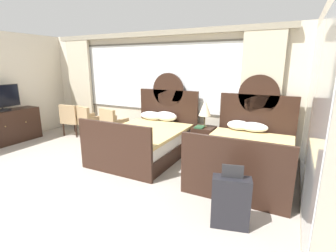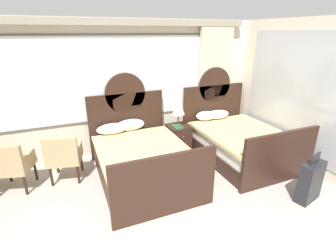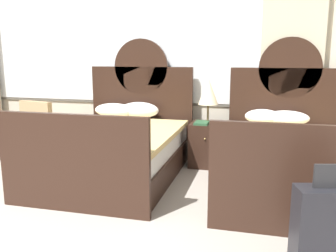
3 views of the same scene
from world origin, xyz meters
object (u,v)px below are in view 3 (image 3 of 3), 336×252
object	(u,v)px
armchair_by_window_left	(45,126)
bed_near_window	(117,148)
nightstand_between_beds	(207,144)
book_on_nightstand	(202,123)
table_lamp_on_nightstand	(208,92)
bed_near_mirror	(291,159)
suitcase_on_floor	(327,233)

from	to	relation	value
armchair_by_window_left	bed_near_window	bearing A→B (deg)	-17.87
nightstand_between_beds	book_on_nightstand	world-z (taller)	book_on_nightstand
nightstand_between_beds	table_lamp_on_nightstand	world-z (taller)	table_lamp_on_nightstand
table_lamp_on_nightstand	book_on_nightstand	xyz separation A→B (m)	(-0.06, -0.11, -0.40)
bed_near_window	nightstand_between_beds	bearing A→B (deg)	33.50
bed_near_window	armchair_by_window_left	size ratio (longest dim) A/B	2.49
bed_near_mirror	nightstand_between_beds	bearing A→B (deg)	146.21
bed_near_mirror	nightstand_between_beds	xyz separation A→B (m)	(-1.02, 0.69, -0.06)
bed_near_window	book_on_nightstand	size ratio (longest dim) A/B	8.28
nightstand_between_beds	book_on_nightstand	distance (m)	0.33
bed_near_window	table_lamp_on_nightstand	xyz separation A→B (m)	(1.03, 0.70, 0.65)
bed_near_window	bed_near_mirror	bearing A→B (deg)	-0.02
bed_near_mirror	book_on_nightstand	xyz separation A→B (m)	(-1.09, 0.60, 0.25)
armchair_by_window_left	suitcase_on_floor	xyz separation A→B (m)	(3.42, -2.03, -0.16)
nightstand_between_beds	book_on_nightstand	xyz separation A→B (m)	(-0.07, -0.09, 0.31)
bed_near_mirror	suitcase_on_floor	distance (m)	1.63
nightstand_between_beds	suitcase_on_floor	size ratio (longest dim) A/B	0.74
bed_near_mirror	nightstand_between_beds	size ratio (longest dim) A/B	3.64
suitcase_on_floor	book_on_nightstand	bearing A→B (deg)	118.26
bed_near_window	suitcase_on_floor	distance (m)	2.71
nightstand_between_beds	table_lamp_on_nightstand	size ratio (longest dim) A/B	0.98
book_on_nightstand	suitcase_on_floor	size ratio (longest dim) A/B	0.32
bed_near_mirror	armchair_by_window_left	distance (m)	3.34
book_on_nightstand	suitcase_on_floor	distance (m)	2.54
suitcase_on_floor	armchair_by_window_left	bearing A→B (deg)	149.23
nightstand_between_beds	suitcase_on_floor	bearing A→B (deg)	-63.98
bed_near_mirror	nightstand_between_beds	distance (m)	1.23
bed_near_window	table_lamp_on_nightstand	size ratio (longest dim) A/B	3.56
table_lamp_on_nightstand	armchair_by_window_left	size ratio (longest dim) A/B	0.70
book_on_nightstand	suitcase_on_floor	world-z (taller)	suitcase_on_floor
nightstand_between_beds	armchair_by_window_left	size ratio (longest dim) A/B	0.68
nightstand_between_beds	bed_near_mirror	bearing A→B (deg)	-33.79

